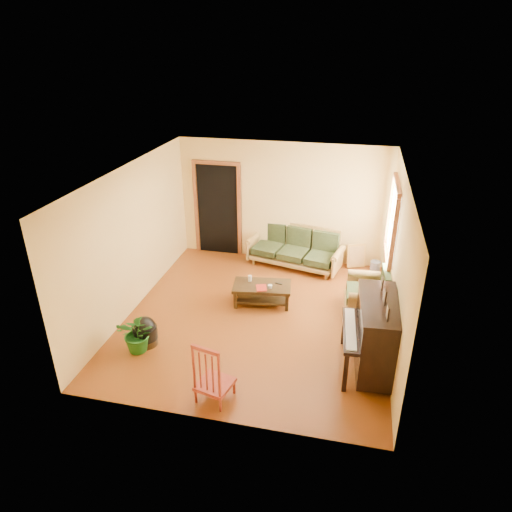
% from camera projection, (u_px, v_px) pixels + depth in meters
% --- Properties ---
extents(floor, '(5.00, 5.00, 0.00)m').
position_uv_depth(floor, '(257.00, 317.00, 8.13)').
color(floor, '#5D290C').
rests_on(floor, ground).
extents(doorway, '(1.08, 0.16, 2.05)m').
position_uv_depth(doorway, '(218.00, 210.00, 10.15)').
color(doorway, black).
rests_on(doorway, floor).
extents(window, '(0.12, 1.36, 1.46)m').
position_uv_depth(window, '(393.00, 222.00, 8.18)').
color(window, white).
rests_on(window, right_wall).
extents(sofa, '(2.13, 1.25, 0.85)m').
position_uv_depth(sofa, '(294.00, 248.00, 9.74)').
color(sofa, olive).
rests_on(sofa, floor).
extents(coffee_table, '(1.12, 0.71, 0.38)m').
position_uv_depth(coffee_table, '(262.00, 294.00, 8.47)').
color(coffee_table, black).
rests_on(coffee_table, floor).
extents(armchair, '(0.92, 0.96, 0.91)m').
position_uv_depth(armchair, '(367.00, 290.00, 8.08)').
color(armchair, olive).
rests_on(armchair, floor).
extents(piano, '(0.85, 1.35, 1.15)m').
position_uv_depth(piano, '(376.00, 336.00, 6.61)').
color(piano, black).
rests_on(piano, floor).
extents(footstool, '(0.48, 0.48, 0.37)m').
position_uv_depth(footstool, '(146.00, 334.00, 7.33)').
color(footstool, black).
rests_on(footstool, floor).
extents(red_chair, '(0.55, 0.58, 0.96)m').
position_uv_depth(red_chair, '(214.00, 370.00, 6.10)').
color(red_chair, maroon).
rests_on(red_chair, floor).
extents(leaning_frame, '(0.41, 0.24, 0.55)m').
position_uv_depth(leaning_frame, '(356.00, 256.00, 9.77)').
color(leaning_frame, gold).
rests_on(leaning_frame, floor).
extents(ceramic_crock, '(0.22, 0.22, 0.26)m').
position_uv_depth(ceramic_crock, '(375.00, 267.00, 9.59)').
color(ceramic_crock, '#35489F').
rests_on(ceramic_crock, floor).
extents(potted_plant, '(0.60, 0.52, 0.66)m').
position_uv_depth(potted_plant, '(138.00, 333.00, 7.11)').
color(potted_plant, '#19581A').
rests_on(potted_plant, floor).
extents(book, '(0.25, 0.29, 0.02)m').
position_uv_depth(book, '(256.00, 288.00, 8.25)').
color(book, '#A52316').
rests_on(book, coffee_table).
extents(candle, '(0.08, 0.08, 0.11)m').
position_uv_depth(candle, '(250.00, 278.00, 8.50)').
color(candle, silver).
rests_on(candle, coffee_table).
extents(glass_jar, '(0.10, 0.10, 0.05)m').
position_uv_depth(glass_jar, '(270.00, 286.00, 8.28)').
color(glass_jar, white).
rests_on(glass_jar, coffee_table).
extents(remote, '(0.14, 0.07, 0.01)m').
position_uv_depth(remote, '(279.00, 284.00, 8.42)').
color(remote, black).
rests_on(remote, coffee_table).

